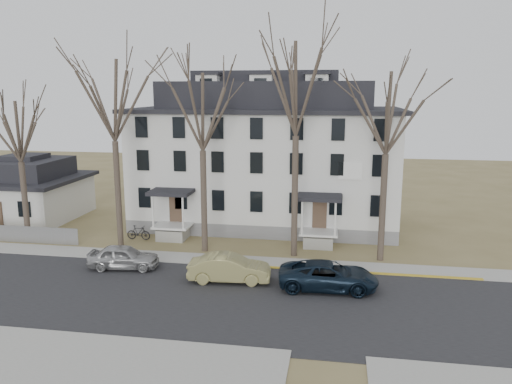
% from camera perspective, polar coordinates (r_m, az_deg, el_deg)
% --- Properties ---
extents(ground, '(120.00, 120.00, 0.00)m').
position_cam_1_polar(ground, '(24.07, -0.25, -14.55)').
color(ground, olive).
rests_on(ground, ground).
extents(main_road, '(120.00, 10.00, 0.04)m').
position_cam_1_polar(main_road, '(25.86, 0.50, -12.63)').
color(main_road, '#27272A').
rests_on(main_road, ground).
extents(far_sidewalk, '(120.00, 2.00, 0.08)m').
position_cam_1_polar(far_sidewalk, '(31.38, 2.21, -8.19)').
color(far_sidewalk, '#A09F97').
rests_on(far_sidewalk, ground).
extents(near_sidewalk_left, '(20.00, 5.00, 0.08)m').
position_cam_1_polar(near_sidewalk_left, '(22.65, -24.05, -17.39)').
color(near_sidewalk_left, '#A09F97').
rests_on(near_sidewalk_left, ground).
extents(yellow_curb, '(14.00, 0.25, 0.06)m').
position_cam_1_polar(yellow_curb, '(30.35, 11.52, -9.12)').
color(yellow_curb, gold).
rests_on(yellow_curb, ground).
extents(boarding_house, '(20.80, 12.36, 12.05)m').
position_cam_1_polar(boarding_house, '(40.01, 1.21, 4.05)').
color(boarding_house, slate).
rests_on(boarding_house, ground).
extents(small_house, '(8.70, 8.70, 5.00)m').
position_cam_1_polar(small_house, '(46.02, -24.67, 0.02)').
color(small_house, silver).
rests_on(small_house, ground).
extents(tree_far_left, '(8.40, 8.40, 13.72)m').
position_cam_1_polar(tree_far_left, '(34.38, -16.09, 10.68)').
color(tree_far_left, '#473B31').
rests_on(tree_far_left, ground).
extents(tree_mid_left, '(7.80, 7.80, 12.74)m').
position_cam_1_polar(tree_mid_left, '(32.31, -6.21, 9.72)').
color(tree_mid_left, '#473B31').
rests_on(tree_mid_left, ground).
extents(tree_center, '(9.00, 9.00, 14.70)m').
position_cam_1_polar(tree_center, '(31.23, 4.66, 12.41)').
color(tree_center, '#473B31').
rests_on(tree_center, ground).
extents(tree_mid_right, '(7.80, 7.80, 12.74)m').
position_cam_1_polar(tree_mid_right, '(31.27, 14.85, 9.35)').
color(tree_mid_right, '#473B31').
rests_on(tree_mid_right, ground).
extents(tree_bungalow, '(6.60, 6.60, 10.78)m').
position_cam_1_polar(tree_bungalow, '(37.97, -25.56, 6.69)').
color(tree_bungalow, '#473B31').
rests_on(tree_bungalow, ground).
extents(car_silver, '(4.39, 2.19, 1.44)m').
position_cam_1_polar(car_silver, '(31.32, -14.91, -7.24)').
color(car_silver, '#A4A4A4').
rests_on(car_silver, ground).
extents(car_tan, '(4.72, 1.99, 1.52)m').
position_cam_1_polar(car_tan, '(28.35, -3.05, -8.76)').
color(car_tan, '#918B52').
rests_on(car_tan, ground).
extents(car_navy, '(5.42, 2.66, 1.48)m').
position_cam_1_polar(car_navy, '(27.58, 8.25, -9.51)').
color(car_navy, black).
rests_on(car_navy, ground).
extents(bicycle_left, '(1.68, 1.33, 0.85)m').
position_cam_1_polar(bicycle_left, '(37.34, -9.29, -4.42)').
color(bicycle_left, black).
rests_on(bicycle_left, ground).
extents(bicycle_right, '(1.75, 0.53, 1.05)m').
position_cam_1_polar(bicycle_right, '(36.93, -13.27, -4.60)').
color(bicycle_right, black).
rests_on(bicycle_right, ground).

